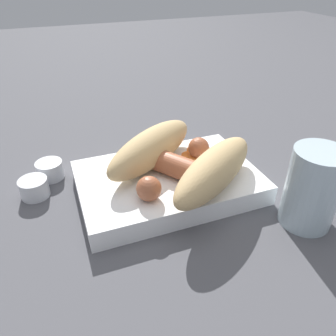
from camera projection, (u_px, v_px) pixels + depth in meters
The scene contains 8 objects.
ground_plane at pixel (168, 190), 0.50m from camera, with size 3.00×3.00×0.00m, color #4C4C51.
food_tray at pixel (168, 182), 0.49m from camera, with size 0.26×0.17×0.03m.
bread_roll at pixel (181, 158), 0.47m from camera, with size 0.25×0.24×0.06m.
sausage at pixel (176, 166), 0.47m from camera, with size 0.14×0.13×0.03m.
pickled_veggies at pixel (197, 154), 0.53m from camera, with size 0.06×0.05×0.00m.
condiment_cup_near at pixel (50, 171), 0.52m from camera, with size 0.04×0.04×0.03m.
condiment_cup_far at pixel (34, 189), 0.48m from camera, with size 0.04×0.04×0.03m.
drink_glass at pixel (313, 188), 0.42m from camera, with size 0.07×0.07×0.11m.
Camera 1 is at (0.14, 0.38, 0.30)m, focal length 35.00 mm.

